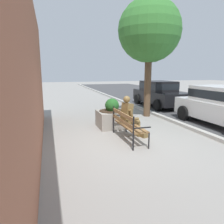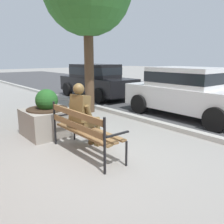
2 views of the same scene
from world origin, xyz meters
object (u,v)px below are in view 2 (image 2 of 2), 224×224
(concrete_planter, at_px, (48,118))
(parked_car_black, at_px, (96,80))
(park_bench, at_px, (83,128))
(parked_car_white, at_px, (188,90))
(bronze_statue_seated, at_px, (86,117))

(concrete_planter, relative_size, parked_car_black, 0.27)
(park_bench, bearing_deg, parked_car_white, 97.09)
(parked_car_white, bearing_deg, concrete_planter, -104.17)
(bronze_statue_seated, bearing_deg, park_bench, -42.26)
(concrete_planter, bearing_deg, park_bench, -0.17)
(concrete_planter, xyz_separation_m, parked_car_black, (-3.90, 4.24, 0.42))
(concrete_planter, bearing_deg, parked_car_white, 75.83)
(bronze_statue_seated, bearing_deg, concrete_planter, -171.28)
(park_bench, xyz_separation_m, concrete_planter, (-1.60, 0.00, -0.13))
(concrete_planter, distance_m, parked_car_black, 5.78)
(concrete_planter, bearing_deg, parked_car_black, 132.58)
(bronze_statue_seated, relative_size, concrete_planter, 1.22)
(bronze_statue_seated, height_order, parked_car_white, parked_car_white)
(park_bench, relative_size, parked_car_white, 0.44)
(bronze_statue_seated, xyz_separation_m, parked_car_white, (-0.29, 4.03, 0.17))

